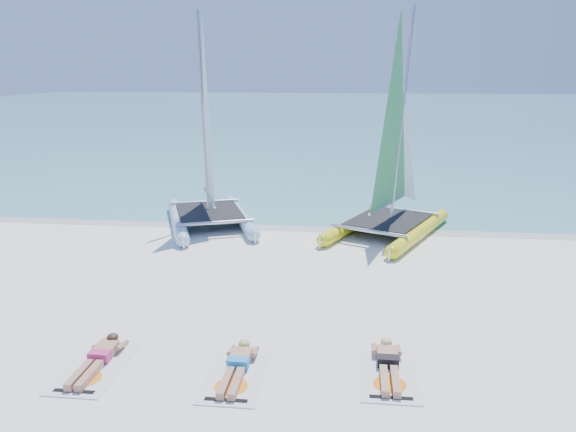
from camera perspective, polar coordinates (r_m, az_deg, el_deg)
name	(u,v)px	position (r m, az deg, el deg)	size (l,w,h in m)	color
ground	(288,286)	(13.78, 0.05, -7.17)	(140.00, 140.00, 0.00)	white
sea	(342,110)	(75.91, 5.50, 10.66)	(140.00, 115.00, 0.01)	#7DD1CA
wet_sand_strip	(307,226)	(18.98, 1.92, -1.03)	(140.00, 1.40, 0.01)	beige
catamaran_blue	(207,161)	(19.03, -8.22, 5.59)	(4.30, 5.91, 7.30)	#BBE6F6
catamaran_yellow	(397,160)	(18.43, 10.97, 5.60)	(4.58, 5.96, 7.35)	yellow
towel_a	(94,368)	(10.81, -19.08, -14.42)	(1.00, 1.85, 0.02)	white
sunbather_a	(99,357)	(10.91, -18.69, -13.46)	(0.37, 1.73, 0.26)	tan
towel_b	(236,376)	(10.08, -5.35, -15.87)	(1.00, 1.85, 0.02)	white
sunbather_b	(238,365)	(10.19, -5.14, -14.80)	(0.37, 1.73, 0.26)	tan
towel_c	(388,374)	(10.24, 10.17, -15.51)	(1.00, 1.85, 0.02)	white
sunbather_c	(388,363)	(10.36, 10.13, -14.46)	(0.37, 1.73, 0.26)	tan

